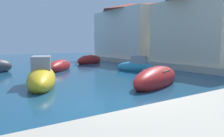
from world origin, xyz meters
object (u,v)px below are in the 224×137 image
Objects in this scene: moored_boat_2 at (60,66)px; waterfront_building_main at (199,26)px; moored_boat_5 at (156,78)px; moored_boat_7 at (90,60)px; moored_boat_1 at (42,77)px; moored_boat_9 at (136,66)px; waterfront_building_annex at (130,30)px.

waterfront_building_main is at bearing 105.27° from moored_boat_2.
moored_boat_7 is at bearing -126.64° from moored_boat_5.
moored_boat_1 is at bearing -157.10° from moored_boat_7.
moored_boat_5 is (1.97, -9.04, 0.05)m from moored_boat_2.
moored_boat_2 is at bearing -101.41° from moored_boat_5.
moored_boat_5 is at bearing -157.20° from waterfront_building_main.
moored_boat_5 is at bearing -131.12° from moored_boat_7.
waterfront_building_main reaches higher than moored_boat_9.
moored_boat_5 is 13.67m from moored_boat_7.
waterfront_building_annex is at bearing 145.58° from moored_boat_1.
moored_boat_5 is at bearing 112.08° from moored_boat_9.
waterfront_building_main is at bearing -86.24° from moored_boat_7.
moored_boat_2 is at bearing -157.65° from waterfront_building_annex.
moored_boat_9 is (4.91, -3.91, 0.06)m from moored_boat_2.
waterfront_building_main is 0.75× the size of waterfront_building_annex.
moored_boat_7 is (5.03, 4.28, 0.02)m from moored_boat_2.
moored_boat_9 is at bearing 92.28° from moored_boat_2.
moored_boat_2 is 1.22× the size of moored_boat_9.
moored_boat_1 reaches higher than moored_boat_9.
moored_boat_1 is at bearing 12.76° from moored_boat_2.
moored_boat_1 is 1.00× the size of moored_boat_5.
moored_boat_7 is (3.06, 13.32, -0.03)m from moored_boat_5.
moored_boat_1 is 17.76m from waterfront_building_annex.
waterfront_building_main is (6.07, -1.34, 3.33)m from moored_boat_9.
moored_boat_9 reaches higher than moored_boat_2.
moored_boat_2 is at bearing 13.28° from moored_boat_9.
moored_boat_1 is at bearing -177.87° from waterfront_building_main.
waterfront_building_annex is (10.98, 4.51, 3.55)m from moored_boat_2.
waterfront_building_annex is at bearing -25.91° from moored_boat_7.
waterfront_building_annex reaches higher than moored_boat_2.
waterfront_building_main reaches higher than moored_boat_1.
moored_boat_1 reaches higher than moored_boat_5.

